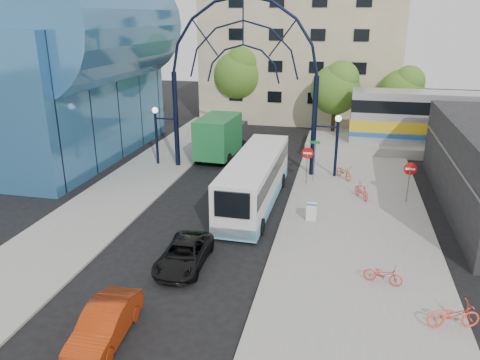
% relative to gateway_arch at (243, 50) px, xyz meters
% --- Properties ---
extents(ground, '(120.00, 120.00, 0.00)m').
position_rel_gateway_arch_xyz_m(ground, '(0.00, -14.00, -8.56)').
color(ground, black).
rests_on(ground, ground).
extents(sidewalk_east, '(8.00, 56.00, 0.12)m').
position_rel_gateway_arch_xyz_m(sidewalk_east, '(8.00, -10.00, -8.50)').
color(sidewalk_east, gray).
rests_on(sidewalk_east, ground).
extents(plaza_west, '(5.00, 50.00, 0.12)m').
position_rel_gateway_arch_xyz_m(plaza_west, '(-6.50, -8.00, -8.50)').
color(plaza_west, gray).
rests_on(plaza_west, ground).
extents(gateway_arch, '(13.64, 0.44, 12.10)m').
position_rel_gateway_arch_xyz_m(gateway_arch, '(0.00, 0.00, 0.00)').
color(gateway_arch, black).
rests_on(gateway_arch, ground).
extents(stop_sign, '(0.80, 0.07, 2.50)m').
position_rel_gateway_arch_xyz_m(stop_sign, '(4.80, -2.00, -6.56)').
color(stop_sign, slate).
rests_on(stop_sign, sidewalk_east).
extents(do_not_enter_sign, '(0.76, 0.07, 2.48)m').
position_rel_gateway_arch_xyz_m(do_not_enter_sign, '(11.00, -4.00, -6.58)').
color(do_not_enter_sign, slate).
rests_on(do_not_enter_sign, sidewalk_east).
extents(street_name_sign, '(0.70, 0.70, 2.80)m').
position_rel_gateway_arch_xyz_m(street_name_sign, '(5.20, -1.40, -6.43)').
color(street_name_sign, slate).
rests_on(street_name_sign, sidewalk_east).
extents(sandwich_board, '(0.55, 0.61, 0.99)m').
position_rel_gateway_arch_xyz_m(sandwich_board, '(5.60, -8.02, -7.81)').
color(sandwich_board, white).
rests_on(sandwich_board, sidewalk_east).
extents(transit_hall, '(16.50, 18.00, 14.50)m').
position_rel_gateway_arch_xyz_m(transit_hall, '(-15.30, 1.00, -1.86)').
color(transit_hall, teal).
rests_on(transit_hall, ground).
extents(apartment_block, '(20.00, 12.10, 14.00)m').
position_rel_gateway_arch_xyz_m(apartment_block, '(2.00, 20.97, -1.55)').
color(apartment_block, tan).
rests_on(apartment_block, ground).
extents(tree_north_a, '(4.48, 4.48, 7.00)m').
position_rel_gateway_arch_xyz_m(tree_north_a, '(6.12, 11.93, -3.95)').
color(tree_north_a, '#382314').
rests_on(tree_north_a, ground).
extents(tree_north_b, '(5.12, 5.12, 8.00)m').
position_rel_gateway_arch_xyz_m(tree_north_b, '(-3.88, 15.93, -3.29)').
color(tree_north_b, '#382314').
rests_on(tree_north_b, ground).
extents(tree_north_c, '(4.16, 4.16, 6.50)m').
position_rel_gateway_arch_xyz_m(tree_north_c, '(12.12, 13.93, -4.28)').
color(tree_north_c, '#382314').
rests_on(tree_north_c, ground).
extents(city_bus, '(2.69, 10.95, 2.99)m').
position_rel_gateway_arch_xyz_m(city_bus, '(2.07, -6.08, -6.99)').
color(city_bus, silver).
rests_on(city_bus, ground).
extents(green_truck, '(2.94, 6.96, 3.45)m').
position_rel_gateway_arch_xyz_m(green_truck, '(-2.39, 3.07, -6.83)').
color(green_truck, black).
rests_on(green_truck, ground).
extents(black_suv, '(2.04, 4.23, 1.16)m').
position_rel_gateway_arch_xyz_m(black_suv, '(0.35, -14.00, -7.98)').
color(black_suv, black).
rests_on(black_suv, ground).
extents(red_sedan, '(1.60, 4.01, 1.30)m').
position_rel_gateway_arch_xyz_m(red_sedan, '(-0.64, -19.50, -7.91)').
color(red_sedan, '#9C2B09').
rests_on(red_sedan, ground).
extents(bike_near_a, '(1.49, 1.81, 0.93)m').
position_rel_gateway_arch_xyz_m(bike_near_a, '(7.23, -0.42, -7.97)').
color(bike_near_a, red).
rests_on(bike_near_a, sidewalk_east).
extents(bike_near_b, '(1.19, 1.70, 1.00)m').
position_rel_gateway_arch_xyz_m(bike_near_b, '(8.34, -3.98, -7.93)').
color(bike_near_b, red).
rests_on(bike_near_b, sidewalk_east).
extents(bike_far_a, '(1.70, 0.91, 0.85)m').
position_rel_gateway_arch_xyz_m(bike_far_a, '(9.05, -13.74, -8.01)').
color(bike_far_a, red).
rests_on(bike_far_a, sidewalk_east).
extents(bike_far_c, '(2.02, 1.13, 1.01)m').
position_rel_gateway_arch_xyz_m(bike_far_c, '(11.32, -16.24, -7.93)').
color(bike_far_c, '#F34530').
rests_on(bike_far_c, sidewalk_east).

